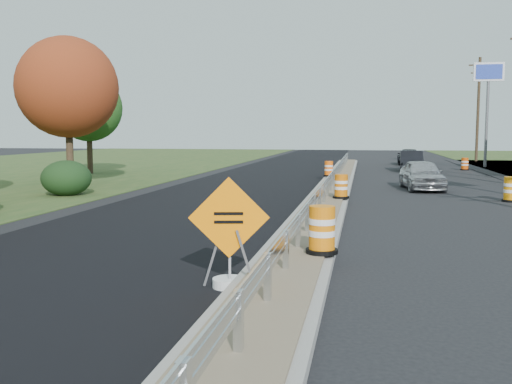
% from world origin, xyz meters
% --- Properties ---
extents(ground, '(140.00, 140.00, 0.00)m').
position_xyz_m(ground, '(0.00, 0.00, 0.00)').
color(ground, black).
rests_on(ground, ground).
extents(milled_overlay, '(7.20, 120.00, 0.01)m').
position_xyz_m(milled_overlay, '(-4.40, 10.00, 0.01)').
color(milled_overlay, black).
rests_on(milled_overlay, ground).
extents(median, '(1.60, 55.00, 0.23)m').
position_xyz_m(median, '(0.00, 8.00, 0.11)').
color(median, gray).
rests_on(median, ground).
extents(guardrail, '(0.10, 46.15, 0.72)m').
position_xyz_m(guardrail, '(0.00, 9.00, 0.73)').
color(guardrail, silver).
rests_on(guardrail, median).
extents(pylon_sign_north, '(2.20, 0.30, 7.90)m').
position_xyz_m(pylon_sign_north, '(10.50, 30.00, 6.48)').
color(pylon_sign_north, slate).
rests_on(pylon_sign_north, ground).
extents(utility_pole_north, '(1.90, 0.26, 9.40)m').
position_xyz_m(utility_pole_north, '(11.50, 39.00, 4.93)').
color(utility_pole_north, '#473523').
rests_on(utility_pole_north, ground).
extents(hedge_north, '(2.09, 2.09, 1.52)m').
position_xyz_m(hedge_north, '(-11.00, 6.00, 0.76)').
color(hedge_north, black).
rests_on(hedge_north, ground).
extents(tree_near_red, '(4.95, 4.95, 7.35)m').
position_xyz_m(tree_near_red, '(-13.00, 10.00, 4.86)').
color(tree_near_red, '#473523').
rests_on(tree_near_red, ground).
extents(tree_near_back, '(4.29, 4.29, 6.37)m').
position_xyz_m(tree_near_back, '(-16.00, 18.00, 4.21)').
color(tree_near_back, '#473523').
rests_on(tree_near_back, ground).
extents(caution_sign, '(1.38, 0.59, 1.94)m').
position_xyz_m(caution_sign, '(-0.90, -6.68, 0.49)').
color(caution_sign, white).
rests_on(caution_sign, ground).
extents(barrel_median_near, '(0.66, 0.66, 0.97)m').
position_xyz_m(barrel_median_near, '(0.55, -4.59, 0.70)').
color(barrel_median_near, black).
rests_on(barrel_median_near, median).
extents(barrel_median_mid, '(0.61, 0.61, 0.90)m').
position_xyz_m(barrel_median_mid, '(0.55, 5.28, 0.66)').
color(barrel_median_mid, black).
rests_on(barrel_median_mid, median).
extents(barrel_median_far, '(0.57, 0.57, 0.84)m').
position_xyz_m(barrel_median_far, '(-0.55, 15.88, 0.63)').
color(barrel_median_far, black).
rests_on(barrel_median_far, median).
extents(barrel_shoulder_near, '(0.66, 0.66, 0.97)m').
position_xyz_m(barrel_shoulder_near, '(7.00, 7.30, 0.46)').
color(barrel_shoulder_near, black).
rests_on(barrel_shoulder_near, ground).
extents(barrel_shoulder_far, '(0.60, 0.60, 0.88)m').
position_xyz_m(barrel_shoulder_far, '(8.40, 26.19, 0.42)').
color(barrel_shoulder_far, black).
rests_on(barrel_shoulder_far, ground).
extents(car_silver, '(2.07, 4.30, 1.41)m').
position_xyz_m(car_silver, '(4.06, 11.52, 0.71)').
color(car_silver, '#B0B0B5').
rests_on(car_silver, ground).
extents(car_dark_mid, '(1.71, 4.34, 1.41)m').
position_xyz_m(car_dark_mid, '(4.60, 24.49, 0.70)').
color(car_dark_mid, black).
rests_on(car_dark_mid, ground).
extents(car_dark_far, '(1.98, 4.53, 1.30)m').
position_xyz_m(car_dark_far, '(5.03, 32.61, 0.65)').
color(car_dark_far, black).
rests_on(car_dark_far, ground).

